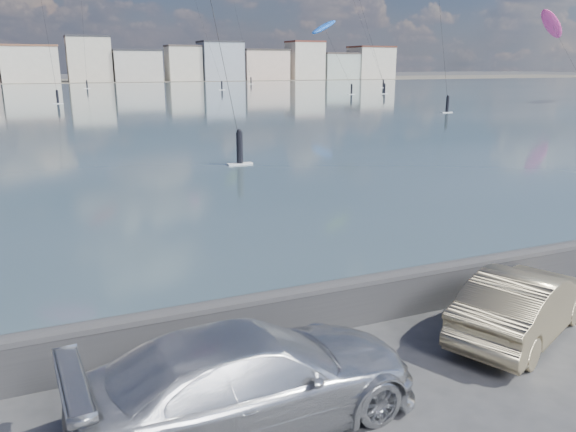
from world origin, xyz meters
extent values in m
plane|color=#333335|center=(0.00, 0.00, 0.00)|extent=(700.00, 700.00, 0.00)
cube|color=#314D58|center=(0.00, 91.50, 0.01)|extent=(500.00, 177.00, 0.00)
cube|color=#4C473D|center=(0.00, 200.00, 0.01)|extent=(500.00, 60.00, 0.00)
cube|color=#28282B|center=(0.00, 2.70, 0.45)|extent=(400.00, 0.35, 0.90)
cylinder|color=#28282B|center=(0.00, 2.70, 0.90)|extent=(400.00, 0.36, 0.36)
cube|color=silver|center=(-6.00, 186.00, 5.25)|extent=(16.00, 13.00, 10.50)
cube|color=brown|center=(-6.00, 186.00, 10.80)|extent=(16.32, 13.26, 0.60)
cube|color=beige|center=(11.00, 186.00, 6.75)|extent=(13.00, 10.00, 13.50)
cube|color=#2D2D33|center=(11.00, 186.00, 13.80)|extent=(13.26, 10.20, 0.60)
cube|color=beige|center=(25.50, 186.00, 4.75)|extent=(15.00, 12.00, 9.50)
cube|color=#2D2D33|center=(25.50, 186.00, 9.80)|extent=(15.30, 12.24, 0.60)
cube|color=beige|center=(41.00, 186.00, 5.50)|extent=(11.00, 9.00, 11.00)
cube|color=#4C423D|center=(41.00, 186.00, 11.30)|extent=(11.22, 9.18, 0.60)
cube|color=#9EA8B7|center=(54.00, 186.00, 6.25)|extent=(14.00, 11.00, 12.50)
cube|color=#2D2D33|center=(54.00, 186.00, 12.80)|extent=(14.28, 11.22, 0.60)
cube|color=beige|center=(69.50, 186.00, 5.00)|extent=(16.00, 12.00, 10.00)
cube|color=#383330|center=(69.50, 186.00, 10.30)|extent=(16.32, 12.24, 0.60)
cube|color=beige|center=(86.00, 186.00, 6.50)|extent=(12.00, 10.00, 13.00)
cube|color=brown|center=(86.00, 186.00, 13.30)|extent=(12.24, 10.20, 0.60)
cube|color=#B7C6BC|center=(99.50, 186.00, 4.50)|extent=(14.00, 11.00, 9.00)
cube|color=#4C423D|center=(99.50, 186.00, 9.30)|extent=(14.28, 11.22, 0.60)
cube|color=beige|center=(114.00, 186.00, 5.75)|extent=(15.00, 12.00, 11.50)
cube|color=#562D23|center=(114.00, 186.00, 11.80)|extent=(15.30, 12.24, 0.60)
imported|color=silver|center=(-1.21, 0.29, 0.79)|extent=(5.58, 2.57, 1.58)
imported|color=tan|center=(4.91, 0.90, 0.70)|extent=(4.50, 3.14, 1.41)
cube|color=white|center=(32.40, 113.37, 0.05)|extent=(1.40, 0.42, 0.08)
cylinder|color=black|center=(32.40, 113.37, 0.95)|extent=(0.36, 0.36, 1.70)
sphere|color=black|center=(32.40, 113.37, 1.85)|extent=(0.28, 0.28, 0.28)
cylinder|color=black|center=(30.48, 120.78, 14.40)|extent=(3.87, 14.85, 26.22)
cube|color=white|center=(50.69, 145.91, 0.05)|extent=(1.40, 0.42, 0.08)
cylinder|color=black|center=(50.69, 145.91, 0.95)|extent=(0.36, 0.36, 1.70)
sphere|color=black|center=(50.69, 145.91, 1.85)|extent=(0.28, 0.28, 0.28)
cylinder|color=black|center=(49.48, 150.68, 14.40)|extent=(2.46, 9.57, 26.21)
cube|color=white|center=(55.69, 85.17, 0.05)|extent=(1.40, 0.42, 0.08)
cylinder|color=black|center=(55.69, 85.17, 0.95)|extent=(0.36, 0.36, 1.70)
sphere|color=black|center=(55.69, 85.17, 1.85)|extent=(0.28, 0.28, 0.28)
cylinder|color=black|center=(54.13, 91.27, 14.81)|extent=(3.16, 12.24, 27.04)
ellipsoid|color=blue|center=(50.59, 100.78, 12.75)|extent=(9.78, 8.61, 4.60)
cube|color=white|center=(49.07, 86.01, 0.05)|extent=(1.40, 0.42, 0.08)
cylinder|color=black|center=(49.07, 86.01, 0.95)|extent=(0.36, 0.36, 1.70)
sphere|color=black|center=(49.07, 86.01, 1.85)|extent=(0.28, 0.28, 0.28)
cylinder|color=black|center=(49.83, 93.39, 7.03)|extent=(1.55, 14.79, 11.48)
cube|color=white|center=(-1.73, 80.14, 0.05)|extent=(1.40, 0.42, 0.08)
cylinder|color=black|center=(-1.73, 80.14, 0.95)|extent=(0.36, 0.36, 1.70)
sphere|color=black|center=(-1.73, 80.14, 1.85)|extent=(0.28, 0.28, 0.28)
cube|color=white|center=(6.02, 132.47, 0.05)|extent=(1.40, 0.42, 0.08)
cylinder|color=black|center=(6.02, 132.47, 0.95)|extent=(0.36, 0.36, 1.70)
sphere|color=black|center=(6.02, 132.47, 1.85)|extent=(0.28, 0.28, 0.28)
cylinder|color=black|center=(6.86, 138.76, 17.40)|extent=(1.72, 12.62, 32.22)
cube|color=white|center=(39.20, 46.23, 0.05)|extent=(1.40, 0.42, 0.08)
cylinder|color=black|center=(39.20, 46.23, 0.95)|extent=(0.36, 0.36, 1.70)
sphere|color=black|center=(39.20, 46.23, 1.85)|extent=(0.28, 0.28, 0.28)
cube|color=white|center=(70.88, 109.37, 0.05)|extent=(1.40, 0.42, 0.08)
cylinder|color=black|center=(70.88, 109.37, 0.95)|extent=(0.36, 0.36, 1.70)
sphere|color=black|center=(70.88, 109.37, 1.85)|extent=(0.28, 0.28, 0.28)
cylinder|color=black|center=(70.80, 117.35, 11.67)|extent=(0.18, 16.00, 20.76)
ellipsoid|color=#E5338C|center=(87.72, 77.36, 12.90)|extent=(9.45, 5.45, 6.47)
cylinder|color=black|center=(89.55, 74.27, 7.10)|extent=(3.69, 6.21, 11.62)
cube|color=white|center=(6.08, 22.61, 0.05)|extent=(1.40, 0.42, 0.08)
cylinder|color=black|center=(6.08, 22.61, 0.95)|extent=(0.36, 0.36, 1.70)
sphere|color=black|center=(6.08, 22.61, 1.85)|extent=(0.28, 0.28, 0.28)
camera|label=1|loc=(-3.71, -6.95, 5.43)|focal=35.00mm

